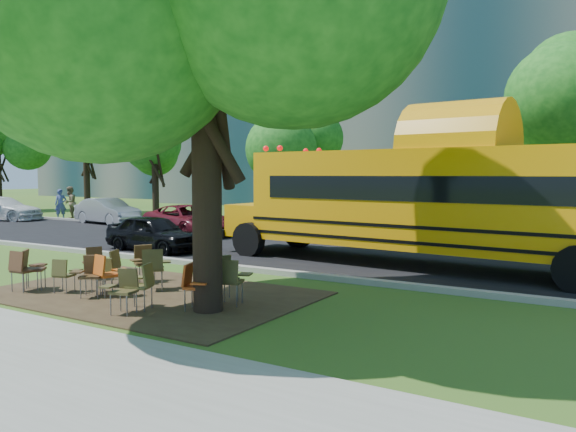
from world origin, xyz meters
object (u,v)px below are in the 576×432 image
Objects in this scene: main_tree at (205,4)px; chair_9 at (111,264)px; school_bus at (454,201)px; chair_2 at (64,272)px; black_car at (154,233)px; bg_car_silver at (108,211)px; chair_11 at (154,265)px; chair_10 at (143,260)px; pedestrian_b at (70,202)px; chair_8 at (94,259)px; chair_14 at (91,272)px; chair_13 at (231,277)px; chair_12 at (223,273)px; chair_6 at (142,281)px; chair_7 at (194,282)px; bg_car_white at (2,209)px; chair_0 at (23,267)px; bg_car_red at (188,220)px; chair_1 at (31,266)px; chair_3 at (103,272)px; chair_4 at (106,271)px; chair_5 at (124,287)px; pedestrian_a at (61,204)px.

main_tree reaches higher than chair_9.
school_bus is 9.97m from chair_2.
black_car is 11.40m from bg_car_silver.
black_car reaches higher than chair_11.
chair_10 is 21.76m from pedestrian_b.
chair_14 is at bearing -107.01° from chair_8.
chair_13 reaches higher than chair_9.
pedestrian_b is (-21.05, 12.49, 0.36)m from chair_12.
chair_6 is (-3.91, -7.62, -1.33)m from school_bus.
bg_car_white reaches higher than chair_7.
chair_0 is at bearing -42.95° from chair_12.
chair_12 is 12.65m from bg_car_red.
bg_car_red is at bearing 132.79° from main_tree.
chair_1 is at bearing -45.96° from chair_12.
chair_12 is at bearing 108.64° from chair_10.
main_tree reaches higher than chair_7.
chair_14 is (-3.06, -0.87, -0.04)m from chair_13.
chair_12 is (3.11, 0.20, 0.04)m from chair_9.
school_bus is 14.93× the size of chair_10.
school_bus reaches higher than pedestrian_b.
chair_7 is at bearing -121.54° from bg_car_red.
chair_3 is at bearing -99.12° from chair_8.
chair_0 is 1.03× the size of chair_10.
chair_8 is (-1.81, 1.19, -0.05)m from chair_4.
chair_13 is (3.86, 0.93, 0.11)m from chair_2.
chair_10 is 1.02× the size of chair_14.
chair_9 is (1.22, 1.20, -0.04)m from chair_1.
school_bus is 14.52× the size of chair_12.
school_bus reaches higher than chair_13.
school_bus reaches higher than bg_car_red.
chair_7 is 0.22× the size of bg_car_silver.
chair_1 is 1.08× the size of chair_5.
chair_11 reaches higher than chair_5.
chair_6 is 13.18m from bg_car_red.
chair_3 reaches higher than chair_2.
chair_14 is 22.87m from bg_car_white.
chair_13 is (4.59, -0.50, 0.07)m from chair_8.
chair_12 is (0.90, 1.84, 0.05)m from chair_5.
chair_6 is at bearing -133.56° from black_car.
chair_14 is (0.80, 0.07, 0.07)m from chair_2.
chair_4 is 0.96× the size of chair_13.
bg_car_red is at bearing 50.68° from pedestrian_b.
chair_11 reaches higher than chair_10.
school_bus reaches higher than chair_0.
chair_7 is (-0.25, -0.11, -5.17)m from main_tree.
main_tree is 10.16× the size of chair_6.
chair_1 is 0.93m from chair_2.
chair_8 is 20.22m from pedestrian_a.
chair_12 is at bearing 1.85° from chair_2.
chair_4 is (0.37, -0.23, 0.08)m from chair_3.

